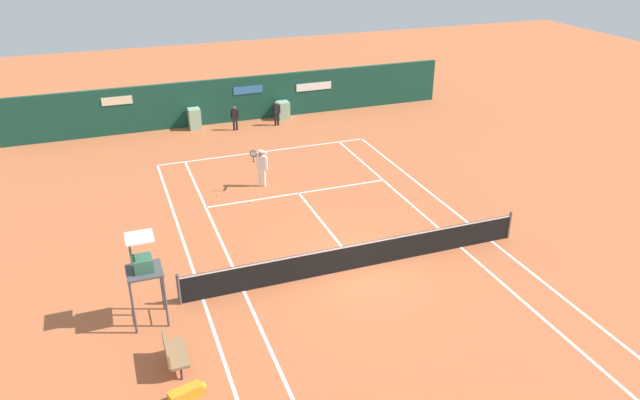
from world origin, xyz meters
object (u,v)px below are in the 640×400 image
player_bench (173,352)px  ball_kid_right_post (276,112)px  equipment_bag (189,392)px  tennis_ball_mid_court (218,194)px  tennis_ball_near_service_line (251,202)px  umpire_chair (143,267)px  player_on_baseline (261,165)px  ball_kid_centre_post (235,116)px

player_bench → ball_kid_right_post: (8.30, 18.26, 0.29)m
player_bench → equipment_bag: 1.31m
tennis_ball_mid_court → tennis_ball_near_service_line: size_ratio=1.00×
umpire_chair → ball_kid_right_post: umpire_chair is taller
player_on_baseline → umpire_chair: bearing=79.8°
player_bench → ball_kid_centre_post: ball_kid_centre_post is taller
umpire_chair → tennis_ball_near_service_line: 8.47m
tennis_ball_mid_court → tennis_ball_near_service_line: (1.13, -1.24, 0.00)m
player_on_baseline → ball_kid_centre_post: 7.80m
umpire_chair → equipment_bag: umpire_chair is taller
tennis_ball_near_service_line → player_on_baseline: bearing=59.1°
equipment_bag → player_on_baseline: 12.84m
player_on_baseline → player_bench: bearing=87.7°
ball_kid_centre_post → player_on_baseline: bearing=91.2°
umpire_chair → player_bench: size_ratio=2.26×
player_bench → equipment_bag: bearing=8.2°
player_bench → tennis_ball_near_service_line: player_bench is taller
umpire_chair → equipment_bag: bearing=8.9°
equipment_bag → player_on_baseline: (5.12, 11.74, 0.85)m
umpire_chair → tennis_ball_mid_court: 8.97m
equipment_bag → ball_kid_right_post: (8.12, 19.52, 0.64)m
equipment_bag → ball_kid_centre_post: bearing=73.6°
ball_kid_centre_post → tennis_ball_near_service_line: ball_kid_centre_post is taller
ball_kid_centre_post → tennis_ball_mid_court: ball_kid_centre_post is taller
umpire_chair → player_bench: 2.68m
ball_kid_right_post → ball_kid_centre_post: ball_kid_right_post is taller
ball_kid_centre_post → tennis_ball_mid_court: size_ratio=19.95×
equipment_bag → ball_kid_right_post: 21.15m
equipment_bag → tennis_ball_near_service_line: 11.11m
tennis_ball_near_service_line → tennis_ball_mid_court: bearing=132.4°
player_on_baseline → tennis_ball_mid_court: player_on_baseline is taller
player_on_baseline → ball_kid_right_post: (3.00, 7.77, -0.20)m
player_bench → ball_kid_centre_post: (5.93, 18.26, 0.27)m
player_bench → ball_kid_right_post: 20.06m
player_on_baseline → equipment_bag: bearing=90.9°
player_on_baseline → tennis_ball_mid_court: (-2.01, -0.23, -0.97)m
umpire_chair → ball_kid_right_post: size_ratio=2.04×
ball_kid_right_post → tennis_ball_mid_court: (-5.01, -8.00, -0.77)m
umpire_chair → ball_kid_right_post: bearing=151.5°
umpire_chair → tennis_ball_near_service_line: size_ratio=41.69×
umpire_chair → player_on_baseline: (5.67, 8.21, -0.85)m
ball_kid_right_post → tennis_ball_near_service_line: ball_kid_right_post is taller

